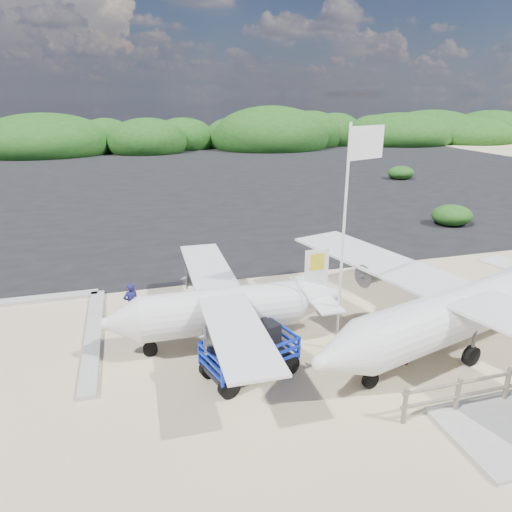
{
  "coord_description": "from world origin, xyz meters",
  "views": [
    {
      "loc": [
        -2.95,
        -12.82,
        7.58
      ],
      "look_at": [
        1.65,
        3.42,
        1.58
      ],
      "focal_mm": 32.0,
      "sensor_mm": 36.0,
      "label": 1
    }
  ],
  "objects_px": {
    "crew_c": "(213,282)",
    "aircraft_large": "(326,190)",
    "flagpole": "(336,349)",
    "crew_b": "(218,292)",
    "baggage_cart": "(250,375)",
    "crew_a": "(132,303)",
    "signboard": "(383,367)"
  },
  "relations": [
    {
      "from": "flagpole",
      "to": "crew_a",
      "type": "xyz_separation_m",
      "value": [
        -6.09,
        3.62,
        0.74
      ]
    },
    {
      "from": "crew_a",
      "to": "signboard",
      "type": "bearing_deg",
      "value": 131.53
    },
    {
      "from": "crew_a",
      "to": "baggage_cart",
      "type": "bearing_deg",
      "value": 112.78
    },
    {
      "from": "baggage_cart",
      "to": "crew_b",
      "type": "distance_m",
      "value": 4.35
    },
    {
      "from": "crew_a",
      "to": "crew_b",
      "type": "xyz_separation_m",
      "value": [
        3.07,
        0.05,
        0.01
      ]
    },
    {
      "from": "flagpole",
      "to": "crew_a",
      "type": "bearing_deg",
      "value": 149.26
    },
    {
      "from": "baggage_cart",
      "to": "flagpole",
      "type": "bearing_deg",
      "value": -5.56
    },
    {
      "from": "baggage_cart",
      "to": "crew_b",
      "type": "relative_size",
      "value": 1.86
    },
    {
      "from": "crew_c",
      "to": "aircraft_large",
      "type": "relative_size",
      "value": 0.12
    },
    {
      "from": "flagpole",
      "to": "crew_c",
      "type": "height_order",
      "value": "flagpole"
    },
    {
      "from": "crew_c",
      "to": "aircraft_large",
      "type": "distance_m",
      "value": 23.23
    },
    {
      "from": "crew_a",
      "to": "aircraft_large",
      "type": "relative_size",
      "value": 0.11
    },
    {
      "from": "crew_b",
      "to": "crew_c",
      "type": "height_order",
      "value": "crew_c"
    },
    {
      "from": "flagpole",
      "to": "crew_b",
      "type": "bearing_deg",
      "value": 129.43
    },
    {
      "from": "aircraft_large",
      "to": "crew_c",
      "type": "bearing_deg",
      "value": 40.26
    },
    {
      "from": "flagpole",
      "to": "signboard",
      "type": "distance_m",
      "value": 1.57
    },
    {
      "from": "crew_a",
      "to": "crew_c",
      "type": "distance_m",
      "value": 3.22
    },
    {
      "from": "crew_b",
      "to": "crew_c",
      "type": "bearing_deg",
      "value": -79.56
    },
    {
      "from": "aircraft_large",
      "to": "baggage_cart",
      "type": "bearing_deg",
      "value": 46.5
    },
    {
      "from": "baggage_cart",
      "to": "flagpole",
      "type": "xyz_separation_m",
      "value": [
        2.97,
        0.62,
        0.0
      ]
    },
    {
      "from": "flagpole",
      "to": "crew_b",
      "type": "height_order",
      "value": "flagpole"
    },
    {
      "from": "signboard",
      "to": "baggage_cart",
      "type": "bearing_deg",
      "value": 175.81
    },
    {
      "from": "crew_a",
      "to": "crew_b",
      "type": "bearing_deg",
      "value": 167.41
    },
    {
      "from": "crew_c",
      "to": "aircraft_large",
      "type": "xyz_separation_m",
      "value": [
        13.25,
        19.06,
        -0.8
      ]
    },
    {
      "from": "crew_c",
      "to": "aircraft_large",
      "type": "height_order",
      "value": "aircraft_large"
    },
    {
      "from": "crew_c",
      "to": "flagpole",
      "type": "bearing_deg",
      "value": 111.22
    },
    {
      "from": "baggage_cart",
      "to": "aircraft_large",
      "type": "bearing_deg",
      "value": 44.14
    },
    {
      "from": "baggage_cart",
      "to": "crew_c",
      "type": "relative_size",
      "value": 1.74
    },
    {
      "from": "baggage_cart",
      "to": "aircraft_large",
      "type": "height_order",
      "value": "aircraft_large"
    },
    {
      "from": "flagpole",
      "to": "crew_b",
      "type": "relative_size",
      "value": 4.62
    },
    {
      "from": "aircraft_large",
      "to": "crew_b",
      "type": "bearing_deg",
      "value": 41.51
    },
    {
      "from": "crew_c",
      "to": "aircraft_large",
      "type": "bearing_deg",
      "value": -136.88
    }
  ]
}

